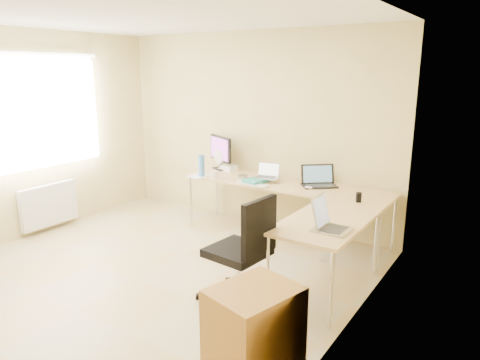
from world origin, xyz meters
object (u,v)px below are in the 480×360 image
Objects in this scene: mug at (214,175)px; laptop_return at (333,217)px; desk_return at (326,255)px; laptop_black at (320,176)px; desk_fan at (221,160)px; desk_main at (284,211)px; monitor at (221,153)px; water_bottle at (201,166)px; office_chair at (237,252)px; cabinet at (254,342)px; keyboard at (253,184)px; laptop_center at (267,171)px.

mug is 2.22m from laptop_return.
laptop_black is (-0.55, 1.08, 0.49)m from desk_return.
desk_fan is at bearing 56.59° from laptop_return.
desk_main is 1.29m from monitor.
mug is (-0.87, -0.30, 0.41)m from desk_main.
laptop_black is 1.55m from water_bottle.
water_bottle is 0.28× the size of office_chair.
laptop_return is 0.48× the size of cabinet.
office_chair is (1.52, -1.86, -0.47)m from monitor.
keyboard is at bearing 136.64° from cabinet.
laptop_black reaches higher than desk_return.
water_bottle is 3.20m from cabinet.
keyboard is 0.41× the size of office_chair.
desk_return is 4.50× the size of water_bottle.
desk_return is at bearing -45.73° from desk_main.
desk_main is 1.23m from water_bottle.
office_chair reaches higher than laptop_center.
mug is (-0.58, 0.00, 0.04)m from keyboard.
water_bottle is (-1.08, -0.30, 0.51)m from desk_main.
desk_main is at bearing 108.91° from office_chair.
monitor reaches higher than desk_return.
water_bottle reaches higher than mug.
desk_main is at bearing 16.96° from monitor.
desk_return is 1.59m from laptop_center.
cabinet is at bearing -66.27° from desk_main.
laptop_black is 1.57× the size of desk_fan.
mug is at bearing 138.46° from office_chair.
desk_return is 3.21× the size of laptop_black.
desk_return is at bearing -10.05° from desk_fan.
desk_return is 0.57m from laptop_return.
laptop_black reaches higher than laptop_center.
desk_main is 25.77× the size of mug.
desk_main is 6.55× the size of laptop_black.
monitor reaches higher than laptop_black.
monitor is 0.11m from desk_fan.
desk_fan is (-0.84, 0.50, 0.12)m from keyboard.
monitor is 1.53× the size of laptop_return.
laptop_return is at bearing -5.94° from monitor.
laptop_return reaches higher than cabinet.
desk_main is 1.71m from office_chair.
office_chair is 1.17m from cabinet.
monitor is 0.51m from water_bottle.
laptop_black is at bearing 14.12° from water_bottle.
laptop_center reaches higher than keyboard.
water_bottle is at bearing 154.20° from laptop_black.
laptop_center is 0.28× the size of office_chair.
monitor reaches higher than cabinet.
laptop_center is 0.72× the size of laptop_black.
office_chair is (-0.58, -0.66, 0.13)m from desk_return.
office_chair reaches higher than desk_return.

